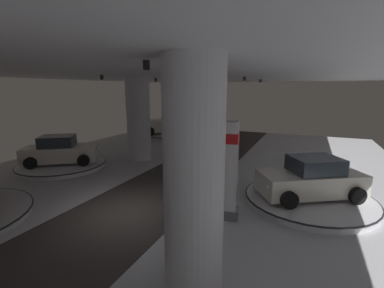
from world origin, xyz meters
TOP-DOWN VIEW (x-y plane):
  - ground at (0.00, 0.00)m, footprint 24.00×44.00m
  - ceiling_with_spotlights at (0.00, -0.00)m, footprint 24.00×44.00m
  - column_left at (-4.18, 7.04)m, footprint 1.58×1.58m
  - column_right at (4.07, -2.59)m, footprint 1.39×1.39m
  - brand_sign_pylon at (3.56, 1.22)m, footprint 1.35×0.83m
  - display_platform_deep_left at (-7.52, 15.75)m, footprint 5.68×5.68m
  - pickup_truck_deep_left at (-7.35, 16.02)m, footprint 4.66×5.60m
  - display_platform_mid_left at (-7.39, 3.41)m, footprint 5.14×5.14m
  - display_car_mid_left at (-7.42, 3.39)m, footprint 4.46×3.91m
  - display_platform_mid_right at (6.59, 3.86)m, footprint 5.29×5.29m
  - display_car_mid_right at (6.62, 3.88)m, footprint 4.52×3.76m
  - visitor_walking_near at (0.58, 8.70)m, footprint 0.32×0.32m

SIDE VIEW (x-z plane):
  - ground at x=0.00m, z-range -0.05..0.00m
  - display_platform_mid_left at x=-7.39m, z-range 0.02..0.31m
  - display_platform_mid_right at x=6.59m, z-range 0.02..0.32m
  - display_platform_deep_left at x=-7.52m, z-range 0.02..0.35m
  - visitor_walking_near at x=0.58m, z-range 0.11..1.70m
  - display_car_mid_left at x=-7.42m, z-range 0.20..1.91m
  - display_car_mid_right at x=6.62m, z-range 0.22..1.93m
  - pickup_truck_deep_left at x=-7.35m, z-range 0.12..2.42m
  - brand_sign_pylon at x=3.56m, z-range 0.07..3.73m
  - column_right at x=4.07m, z-range 0.00..5.50m
  - column_left at x=-4.18m, z-range 0.00..5.50m
  - ceiling_with_spotlights at x=0.00m, z-range 5.35..5.74m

